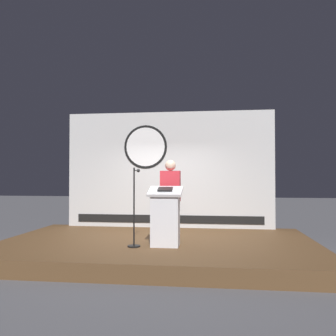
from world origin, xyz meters
TOP-DOWN VIEW (x-y plane):
  - ground_plane at (0.00, 0.00)m, footprint 40.00×40.00m
  - stage_platform at (0.00, 0.00)m, footprint 6.40×4.00m
  - banner_display at (-0.01, 1.85)m, footprint 5.35×0.12m
  - podium at (0.23, -0.55)m, footprint 0.64×0.49m
  - speaker_person at (0.27, -0.07)m, footprint 0.40×0.26m
  - microphone_stand at (-0.34, -0.64)m, footprint 0.24×0.54m

SIDE VIEW (x-z plane):
  - ground_plane at x=0.00m, z-range 0.00..0.00m
  - stage_platform at x=0.00m, z-range 0.00..0.30m
  - microphone_stand at x=-0.34m, z-range 0.08..1.57m
  - podium at x=0.23m, z-range 0.28..1.41m
  - speaker_person at x=0.27m, z-range 0.32..1.97m
  - banner_display at x=-0.01m, z-range 0.30..3.29m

